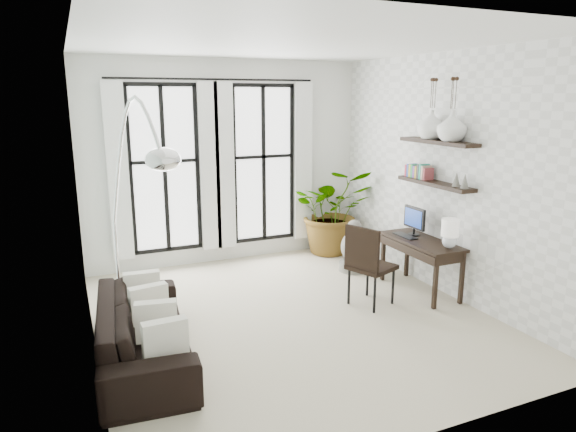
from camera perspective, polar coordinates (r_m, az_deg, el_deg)
floor at (r=6.41m, az=0.35°, el=-11.07°), size 5.00×5.00×0.00m
ceiling at (r=5.87m, az=0.40°, el=18.73°), size 5.00×5.00×0.00m
wall_left at (r=5.44m, az=-21.84°, el=1.29°), size 0.00×5.00×5.00m
wall_right at (r=7.14m, az=17.14°, el=4.28°), size 0.00×5.00×5.00m
wall_back at (r=8.26m, az=-6.76°, el=5.90°), size 4.50×0.00×4.50m
windows at (r=8.14m, az=-7.95°, el=5.47°), size 3.26×0.13×2.65m
wall_shelves at (r=7.10m, az=15.92°, el=5.35°), size 0.25×1.30×0.60m
sofa at (r=5.52m, az=-15.77°, el=-12.11°), size 1.05×2.25×0.64m
throw_pillows at (r=5.46m, az=-14.83°, el=-10.27°), size 0.40×1.52×0.40m
plant at (r=8.75m, az=4.96°, el=0.61°), size 1.61×1.49×1.47m
desk at (r=7.13m, az=14.85°, el=-3.01°), size 0.53×1.25×1.13m
desk_chair at (r=6.57m, az=8.82°, el=-4.96°), size 0.65×0.65×1.06m
arc_lamp at (r=5.71m, az=-16.77°, el=6.58°), size 0.77×1.61×2.64m
buddha at (r=7.95m, az=7.34°, el=-3.71°), size 0.45×0.45×0.81m
vase_a at (r=6.83m, az=17.76°, el=9.49°), size 0.37×0.37×0.38m
vase_b at (r=7.13m, az=15.62°, el=9.76°), size 0.37×0.37×0.38m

